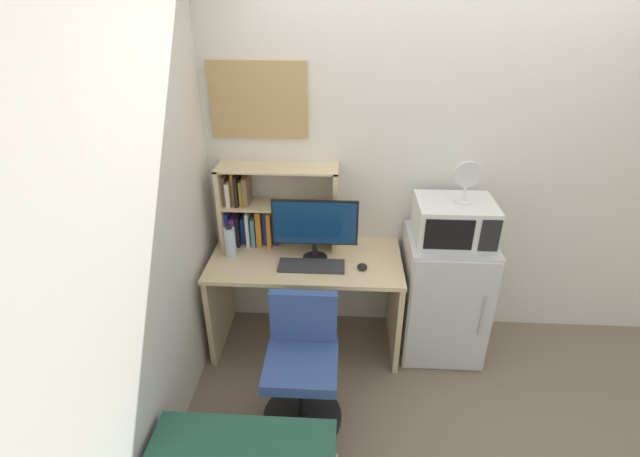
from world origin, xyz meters
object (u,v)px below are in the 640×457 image
at_px(mini_fridge, 443,295).
at_px(microwave, 454,221).
at_px(wall_corkboard, 258,100).
at_px(monitor, 315,225).
at_px(keyboard, 311,266).
at_px(computer_mouse, 362,267).
at_px(hutch_bookshelf, 262,208).
at_px(desk_fan, 467,179).
at_px(desk_chair, 302,369).
at_px(water_bottle, 230,241).

bearing_deg(mini_fridge, microwave, 89.84).
bearing_deg(wall_corkboard, microwave, -12.25).
xyz_separation_m(monitor, keyboard, (-0.02, -0.11, -0.25)).
xyz_separation_m(computer_mouse, wall_corkboard, (-0.70, 0.42, 0.98)).
height_order(hutch_bookshelf, monitor, hutch_bookshelf).
distance_m(monitor, wall_corkboard, 0.89).
height_order(microwave, desk_fan, desk_fan).
height_order(desk_chair, wall_corkboard, wall_corkboard).
bearing_deg(desk_fan, mini_fridge, 176.16).
xyz_separation_m(water_bottle, desk_chair, (0.55, -0.67, -0.48)).
height_order(desk_fan, wall_corkboard, wall_corkboard).
bearing_deg(microwave, hutch_bookshelf, 171.98).
distance_m(mini_fridge, wall_corkboard, 1.84).
relative_size(microwave, wall_corkboard, 0.77).
height_order(hutch_bookshelf, mini_fridge, hutch_bookshelf).
xyz_separation_m(monitor, mini_fridge, (0.90, 0.03, -0.54)).
bearing_deg(monitor, wall_corkboard, 140.89).
bearing_deg(monitor, mini_fridge, 1.87).
bearing_deg(microwave, keyboard, -171.45).
xyz_separation_m(keyboard, desk_fan, (0.96, 0.13, 0.58)).
relative_size(keyboard, desk_fan, 1.60).
distance_m(keyboard, microwave, 0.97).
distance_m(water_bottle, mini_fridge, 1.53).
xyz_separation_m(microwave, desk_fan, (0.04, -0.01, 0.29)).
xyz_separation_m(hutch_bookshelf, keyboard, (0.37, -0.32, -0.26)).
height_order(mini_fridge, desk_chair, mini_fridge).
bearing_deg(desk_fan, computer_mouse, -167.97).
xyz_separation_m(mini_fridge, desk_fan, (0.04, -0.00, 0.88)).
relative_size(monitor, microwave, 1.15).
bearing_deg(hutch_bookshelf, monitor, -29.03).
bearing_deg(computer_mouse, microwave, 13.32).
relative_size(desk_chair, wall_corkboard, 1.28).
height_order(water_bottle, desk_fan, desk_fan).
distance_m(hutch_bookshelf, keyboard, 0.55).
distance_m(computer_mouse, desk_chair, 0.76).
relative_size(computer_mouse, microwave, 0.16).
xyz_separation_m(water_bottle, mini_fridge, (1.48, 0.01, -0.39)).
distance_m(computer_mouse, microwave, 0.66).
distance_m(water_bottle, wall_corkboard, 0.96).
height_order(hutch_bookshelf, desk_chair, hutch_bookshelf).
bearing_deg(hutch_bookshelf, desk_fan, -8.03).
bearing_deg(keyboard, desk_chair, -91.88).
xyz_separation_m(computer_mouse, mini_fridge, (0.58, 0.14, -0.30)).
bearing_deg(wall_corkboard, monitor, -39.11).
bearing_deg(keyboard, hutch_bookshelf, 139.15).
xyz_separation_m(hutch_bookshelf, computer_mouse, (0.70, -0.32, -0.25)).
height_order(hutch_bookshelf, wall_corkboard, wall_corkboard).
height_order(computer_mouse, wall_corkboard, wall_corkboard).
distance_m(computer_mouse, water_bottle, 0.91).
bearing_deg(keyboard, computer_mouse, -0.04).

